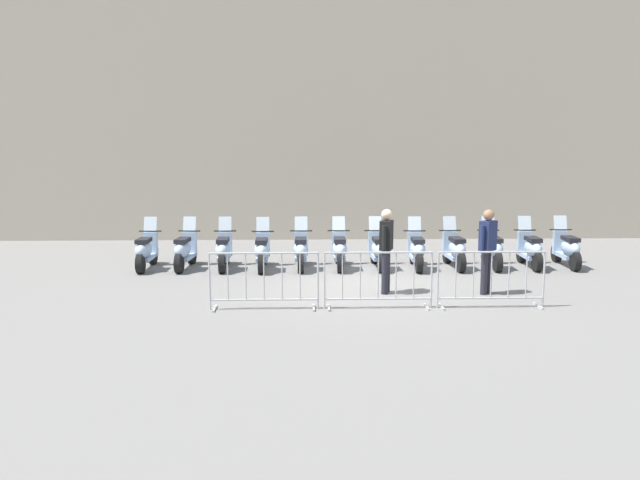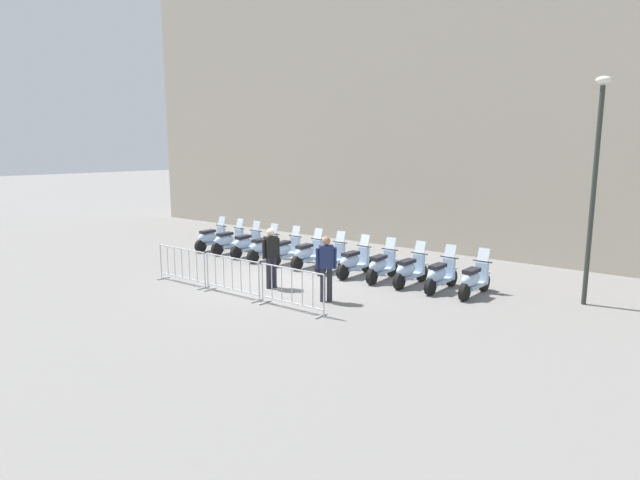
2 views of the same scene
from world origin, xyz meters
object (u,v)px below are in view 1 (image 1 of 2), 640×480
motorcycle_0 (146,251)px  barrier_segment_0 (264,281)px  barrier_segment_1 (378,281)px  officer_mid_plaza (386,246)px  motorcycle_3 (262,251)px  motorcycle_11 (567,249)px  motorcycle_5 (339,250)px  motorcycle_1 (185,251)px  motorcycle_2 (224,251)px  motorcycle_9 (493,250)px  motorcycle_6 (378,250)px  motorcycle_4 (301,251)px  motorcycle_8 (455,250)px  barrier_segment_2 (491,280)px  officer_near_row_end (488,246)px  motorcycle_7 (417,251)px  motorcycle_10 (530,250)px

motorcycle_0 → barrier_segment_0: 5.01m
barrier_segment_1 → officer_mid_plaza: bearing=86.6°
motorcycle_3 → motorcycle_11: size_ratio=0.99×
officer_mid_plaza → motorcycle_5: bearing=117.4°
motorcycle_1 → motorcycle_2: bearing=8.8°
motorcycle_9 → barrier_segment_1: motorcycle_9 is taller
motorcycle_5 → barrier_segment_1: 3.91m
motorcycle_3 → motorcycle_6: 2.85m
motorcycle_4 → motorcycle_6: same height
motorcycle_11 → officer_mid_plaza: (-4.32, -3.55, 0.53)m
motorcycle_8 → barrier_segment_2: (0.45, -3.81, 0.07)m
motorcycle_2 → motorcycle_9: size_ratio=0.99×
motorcycle_4 → officer_near_row_end: bearing=-25.4°
motorcycle_5 → motorcycle_9: size_ratio=1.00×
motorcycle_1 → motorcycle_3: size_ratio=1.01×
barrier_segment_0 → motorcycle_5: bearing=78.1°
motorcycle_7 → barrier_segment_1: size_ratio=0.87×
motorcycle_0 → motorcycle_11: size_ratio=1.00×
motorcycle_4 → motorcycle_1: bearing=-170.5°
motorcycle_6 → motorcycle_9: same height
motorcycle_3 → officer_near_row_end: 5.46m
barrier_segment_2 → motorcycle_5: bearing=134.5°
motorcycle_0 → motorcycle_3: bearing=8.2°
barrier_segment_1 → barrier_segment_0: bearing=-169.1°
motorcycle_9 → motorcycle_1: bearing=-169.8°
motorcycle_4 → motorcycle_6: 1.90m
motorcycle_0 → motorcycle_6: (5.62, 1.02, 0.00)m
motorcycle_2 → barrier_segment_2: size_ratio=0.86×
barrier_segment_0 → motorcycle_7: bearing=57.9°
motorcycle_3 → motorcycle_9: same height
motorcycle_1 → officer_mid_plaza: officer_mid_plaza is taller
motorcycle_4 → motorcycle_5: 0.95m
officer_mid_plaza → barrier_segment_0: bearing=-142.2°
motorcycle_2 → motorcycle_5: size_ratio=0.99×
motorcycle_9 → motorcycle_10: 0.95m
motorcycle_7 → motorcycle_8: 0.96m
motorcycle_4 → motorcycle_10: size_ratio=1.00×
motorcycle_1 → barrier_segment_2: bearing=-20.7°
motorcycle_8 → barrier_segment_0: (-3.68, -4.60, 0.07)m
motorcycle_2 → officer_near_row_end: officer_near_row_end is taller
motorcycle_0 → barrier_segment_1: size_ratio=0.87×
motorcycle_7 → motorcycle_10: bearing=12.0°
motorcycle_5 → officer_mid_plaza: size_ratio=0.99×
motorcycle_8 → officer_near_row_end: bearing=-79.8°
barrier_segment_1 → barrier_segment_2: same height
motorcycle_10 → motorcycle_11: bearing=14.3°
motorcycle_7 → motorcycle_9: size_ratio=1.00×
motorcycle_2 → barrier_segment_2: bearing=-24.8°
motorcycle_4 → barrier_segment_1: (2.13, -3.52, 0.07)m
motorcycle_2 → barrier_segment_1: bearing=-38.6°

